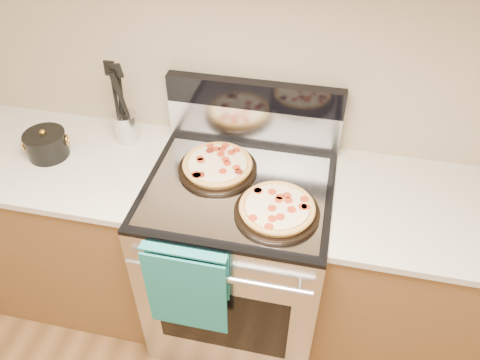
% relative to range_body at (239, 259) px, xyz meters
% --- Properties ---
extents(wall_back, '(4.00, 0.00, 4.00)m').
position_rel_range_body_xyz_m(wall_back, '(0.00, 0.35, 0.90)').
color(wall_back, tan).
rests_on(wall_back, ground).
extents(range_body, '(0.76, 0.68, 0.90)m').
position_rel_range_body_xyz_m(range_body, '(0.00, 0.00, 0.00)').
color(range_body, '#B7B7BC').
rests_on(range_body, ground).
extents(oven_window, '(0.56, 0.01, 0.40)m').
position_rel_range_body_xyz_m(oven_window, '(0.00, -0.34, 0.00)').
color(oven_window, black).
rests_on(oven_window, range_body).
extents(cooktop, '(0.76, 0.68, 0.02)m').
position_rel_range_body_xyz_m(cooktop, '(0.00, 0.00, 0.46)').
color(cooktop, black).
rests_on(cooktop, range_body).
extents(backsplash_lower, '(0.76, 0.06, 0.18)m').
position_rel_range_body_xyz_m(backsplash_lower, '(0.00, 0.31, 0.56)').
color(backsplash_lower, silver).
rests_on(backsplash_lower, cooktop).
extents(backsplash_upper, '(0.76, 0.06, 0.12)m').
position_rel_range_body_xyz_m(backsplash_upper, '(0.00, 0.31, 0.71)').
color(backsplash_upper, black).
rests_on(backsplash_upper, backsplash_lower).
extents(oven_handle, '(0.70, 0.03, 0.03)m').
position_rel_range_body_xyz_m(oven_handle, '(0.00, -0.38, 0.35)').
color(oven_handle, silver).
rests_on(oven_handle, range_body).
extents(dish_towel, '(0.32, 0.05, 0.42)m').
position_rel_range_body_xyz_m(dish_towel, '(-0.12, -0.38, 0.25)').
color(dish_towel, '#185E7B').
rests_on(dish_towel, oven_handle).
extents(foil_sheet, '(0.70, 0.55, 0.01)m').
position_rel_range_body_xyz_m(foil_sheet, '(0.00, -0.03, 0.47)').
color(foil_sheet, gray).
rests_on(foil_sheet, cooktop).
extents(cabinet_left, '(1.00, 0.62, 0.88)m').
position_rel_range_body_xyz_m(cabinet_left, '(-0.88, 0.03, -0.01)').
color(cabinet_left, brown).
rests_on(cabinet_left, ground).
extents(countertop_left, '(1.02, 0.64, 0.03)m').
position_rel_range_body_xyz_m(countertop_left, '(-0.88, 0.03, 0.45)').
color(countertop_left, beige).
rests_on(countertop_left, cabinet_left).
extents(cabinet_right, '(1.00, 0.62, 0.88)m').
position_rel_range_body_xyz_m(cabinet_right, '(0.88, 0.03, -0.01)').
color(cabinet_right, brown).
rests_on(cabinet_right, ground).
extents(countertop_right, '(1.02, 0.64, 0.03)m').
position_rel_range_body_xyz_m(countertop_right, '(0.88, 0.03, 0.45)').
color(countertop_right, beige).
rests_on(countertop_right, cabinet_right).
extents(pepperoni_pizza_back, '(0.33, 0.33, 0.04)m').
position_rel_range_body_xyz_m(pepperoni_pizza_back, '(-0.11, 0.07, 0.50)').
color(pepperoni_pizza_back, '#B37536').
rests_on(pepperoni_pizza_back, foil_sheet).
extents(pepperoni_pizza_front, '(0.42, 0.42, 0.04)m').
position_rel_range_body_xyz_m(pepperoni_pizza_front, '(0.18, -0.13, 0.50)').
color(pepperoni_pizza_front, '#B37536').
rests_on(pepperoni_pizza_front, foil_sheet).
extents(utensil_crock, '(0.13, 0.13, 0.13)m').
position_rel_range_body_xyz_m(utensil_crock, '(-0.57, 0.22, 0.53)').
color(utensil_crock, silver).
rests_on(utensil_crock, countertop_left).
extents(saucepan, '(0.22, 0.22, 0.10)m').
position_rel_range_body_xyz_m(saucepan, '(-0.86, 0.03, 0.51)').
color(saucepan, black).
rests_on(saucepan, countertop_left).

